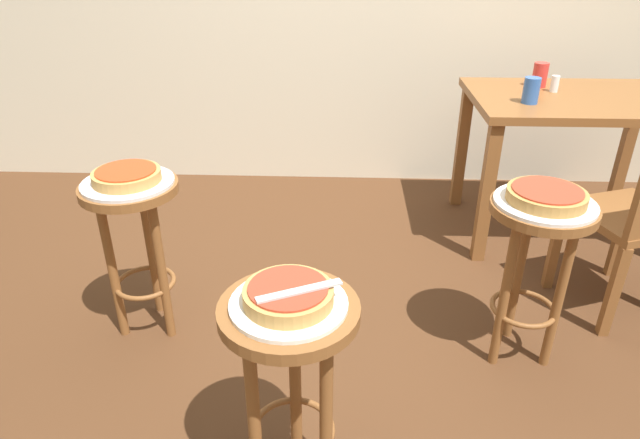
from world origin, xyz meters
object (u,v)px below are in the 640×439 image
Objects in this scene: pizza_middle at (547,195)px; pizza_server_knife at (300,291)px; serving_plate_leftside at (128,183)px; cup_near_edge at (531,90)px; serving_plate_foreground at (289,304)px; pizza_leftside at (127,176)px; pizza_foreground at (288,295)px; cup_far_edge at (540,75)px; stool_middle at (535,248)px; serving_plate_middle at (545,203)px; stool_leftside at (135,226)px; stool_foreground at (290,359)px; condiment_shaker at (555,84)px; dining_table at (574,118)px.

pizza_server_knife is (-0.80, -0.64, 0.03)m from pizza_middle.
serving_plate_leftside is 1.87m from cup_near_edge.
pizza_leftside is at bearing 132.61° from serving_plate_foreground.
pizza_foreground is at bearing 0.00° from serving_plate_foreground.
cup_far_edge is at bearing 66.60° from cup_near_edge.
pizza_foreground is at bearing -123.75° from cup_near_edge.
pizza_middle reaches higher than serving_plate_foreground.
serving_plate_middle is (0.00, -0.00, 0.18)m from stool_middle.
serving_plate_middle is at bearing 36.67° from pizza_foreground.
pizza_foreground is 0.35× the size of stool_leftside.
stool_foreground is 5.40× the size of cup_near_edge.
pizza_leftside is 1.86m from cup_near_edge.
pizza_server_knife is (0.70, -0.74, 0.03)m from pizza_leftside.
pizza_server_knife is at bearing -46.91° from pizza_leftside.
condiment_shaker reaches higher than pizza_leftside.
pizza_server_knife is at bearing -141.42° from pizza_middle.
serving_plate_foreground is 0.98m from pizza_leftside.
stool_leftside is 2.98× the size of pizza_server_knife.
cup_far_edge is 0.56× the size of pizza_server_knife.
dining_table is (0.47, 1.04, -0.02)m from serving_plate_middle.
stool_middle is at bearing -104.97° from cup_far_edge.
pizza_middle is 1.51m from stool_leftside.
cup_near_edge reaches higher than condiment_shaker.
pizza_leftside is at bearing -148.49° from cup_far_edge.
pizza_server_knife is (-0.80, -0.64, 0.24)m from stool_middle.
pizza_server_knife reaches higher than stool_foreground.
stool_foreground is at bearing 121.87° from pizza_server_knife.
serving_plate_middle is (0.83, 0.62, 0.18)m from stool_foreground.
serving_plate_foreground is at bearing -143.33° from stool_middle.
cup_far_edge is 0.12m from condiment_shaker.
stool_foreground is at bearing -124.66° from condiment_shaker.
serving_plate_foreground is (0.00, -0.00, 0.18)m from stool_foreground.
serving_plate_foreground is 2.11m from condiment_shaker.
cup_far_edge is at bearing 75.03° from serving_plate_middle.
serving_plate_foreground is 1.32× the size of pizza_foreground.
pizza_foreground is 0.98m from serving_plate_leftside.
pizza_foreground is 0.85× the size of pizza_middle.
condiment_shaker is at bearing 71.55° from pizza_middle.
stool_leftside is 0.18m from serving_plate_leftside.
serving_plate_leftside is 1.54× the size of pizza_server_knife.
pizza_leftside reaches higher than serving_plate_middle.
pizza_server_knife is (-0.80, -0.64, 0.06)m from serving_plate_middle.
stool_foreground is 0.18m from serving_plate_foreground.
serving_plate_foreground is at bearing -47.39° from stool_leftside.
stool_leftside is 1.89m from cup_near_edge.
serving_plate_leftside is at bearing 175.84° from pizza_middle.
serving_plate_middle is 1.19m from condiment_shaker.
serving_plate_middle is 4.22× the size of condiment_shaker.
serving_plate_middle reaches higher than stool_leftside.
condiment_shaker is (0.37, 1.12, 0.32)m from stool_middle.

